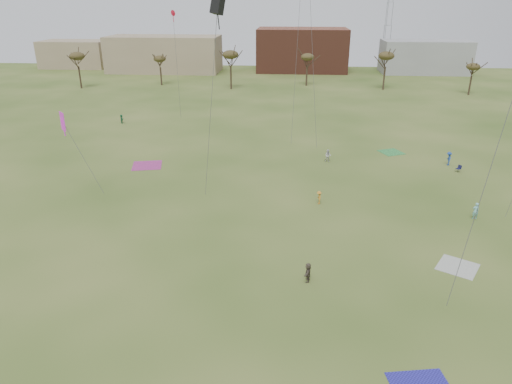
{
  "coord_description": "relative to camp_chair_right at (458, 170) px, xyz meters",
  "views": [
    {
      "loc": [
        2.72,
        -22.25,
        19.93
      ],
      "look_at": [
        0.0,
        12.0,
        5.5
      ],
      "focal_mm": 32.39,
      "sensor_mm": 36.0,
      "label": 1
    }
  ],
  "objects": [
    {
      "name": "ground",
      "position": [
        -23.54,
        -33.5,
        -0.26
      ],
      "size": [
        260.0,
        260.0,
        0.0
      ],
      "primitive_type": "plane",
      "color": "#345119",
      "rests_on": "ground"
    },
    {
      "name": "spectator_fore_c",
      "position": [
        -19.25,
        -25.65,
        0.51
      ],
      "size": [
        0.64,
        1.47,
        1.54
      ],
      "primitive_type": "imported",
      "rotation": [
        0.0,
        0.0,
        4.58
      ],
      "color": "brown",
      "rests_on": "ground"
    },
    {
      "name": "flyer_mid_b",
      "position": [
        -17.75,
        -11.1,
        0.45
      ],
      "size": [
        0.61,
        0.96,
        1.41
      ],
      "primitive_type": "imported",
      "rotation": [
        0.0,
        0.0,
        4.8
      ],
      "color": "orange",
      "rests_on": "ground"
    },
    {
      "name": "flyer_mid_c",
      "position": [
        -2.71,
        -13.53,
        0.6
      ],
      "size": [
        0.67,
        0.48,
        1.71
      ],
      "primitive_type": "imported",
      "rotation": [
        0.0,
        0.0,
        3.26
      ],
      "color": "#7DCBD1",
      "rests_on": "ground"
    },
    {
      "name": "spectator_mid_e",
      "position": [
        -15.94,
        2.67,
        0.57
      ],
      "size": [
        0.89,
        0.74,
        1.65
      ],
      "primitive_type": "imported",
      "rotation": [
        0.0,
        0.0,
        6.14
      ],
      "color": "silver",
      "rests_on": "ground"
    },
    {
      "name": "flyer_far_a",
      "position": [
        -50.17,
        20.44,
        0.5
      ],
      "size": [
        1.17,
        1.42,
        1.52
      ],
      "primitive_type": "imported",
      "rotation": [
        0.0,
        0.0,
        2.18
      ],
      "color": "#28794D",
      "rests_on": "ground"
    },
    {
      "name": "flyer_far_c",
      "position": [
        -0.5,
        2.53,
        0.63
      ],
      "size": [
        0.8,
        1.22,
        1.78
      ],
      "primitive_type": "imported",
      "rotation": [
        0.0,
        0.0,
        4.58
      ],
      "color": "#214599",
      "rests_on": "ground"
    },
    {
      "name": "blanket_cream",
      "position": [
        -7.16,
        -22.7,
        -0.26
      ],
      "size": [
        3.94,
        3.94,
        0.03
      ],
      "primitive_type": "cube",
      "rotation": [
        0.0,
        0.0,
        2.6
      ],
      "color": "beige",
      "rests_on": "ground"
    },
    {
      "name": "blanket_plum",
      "position": [
        -39.34,
        -0.73,
        -0.26
      ],
      "size": [
        4.39,
        4.39,
        0.03
      ],
      "primitive_type": "cube",
      "rotation": [
        0.0,
        0.0,
        1.79
      ],
      "color": "#AC3483",
      "rests_on": "ground"
    },
    {
      "name": "blanket_olive",
      "position": [
        -6.77,
        7.43,
        -0.26
      ],
      "size": [
        3.85,
        3.85,
        0.03
      ],
      "primitive_type": "cube",
      "rotation": [
        0.0,
        0.0,
        2.0
      ],
      "color": "green",
      "rests_on": "ground"
    },
    {
      "name": "camp_chair_right",
      "position": [
        0.0,
        0.0,
        0.0
      ],
      "size": [
        0.74,
        0.73,
        0.87
      ],
      "rotation": [
        0.0,
        0.0,
        5.34
      ],
      "color": "#141538",
      "rests_on": "ground"
    },
    {
      "name": "kites_aloft",
      "position": [
        -22.66,
        -6.22,
        19.1
      ],
      "size": [
        51.17,
        64.29,
        23.33
      ],
      "color": "blue",
      "rests_on": "ground"
    },
    {
      "name": "tree_line",
      "position": [
        -26.38,
        45.62,
        6.83
      ],
      "size": [
        117.44,
        49.32,
        8.91
      ],
      "color": "#3A2B1E",
      "rests_on": "ground"
    },
    {
      "name": "building_tan",
      "position": [
        -58.54,
        81.5,
        4.74
      ],
      "size": [
        32.0,
        14.0,
        10.0
      ],
      "primitive_type": "cube",
      "color": "#937F60",
      "rests_on": "ground"
    },
    {
      "name": "building_brick",
      "position": [
        -18.54,
        86.5,
        5.74
      ],
      "size": [
        26.0,
        16.0,
        12.0
      ],
      "primitive_type": "cube",
      "color": "brown",
      "rests_on": "ground"
    },
    {
      "name": "building_grey",
      "position": [
        16.46,
        84.5,
        4.24
      ],
      "size": [
        24.0,
        12.0,
        9.0
      ],
      "primitive_type": "cube",
      "color": "gray",
      "rests_on": "ground"
    },
    {
      "name": "building_tan_west",
      "position": [
        -88.54,
        88.5,
        3.74
      ],
      "size": [
        20.0,
        12.0,
        8.0
      ],
      "primitive_type": "cube",
      "color": "#937F60",
      "rests_on": "ground"
    },
    {
      "name": "radio_tower",
      "position": [
        6.46,
        91.5,
        18.95
      ],
      "size": [
        1.51,
        1.72,
        41.0
      ],
      "color": "#9EA3A8",
      "rests_on": "ground"
    }
  ]
}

